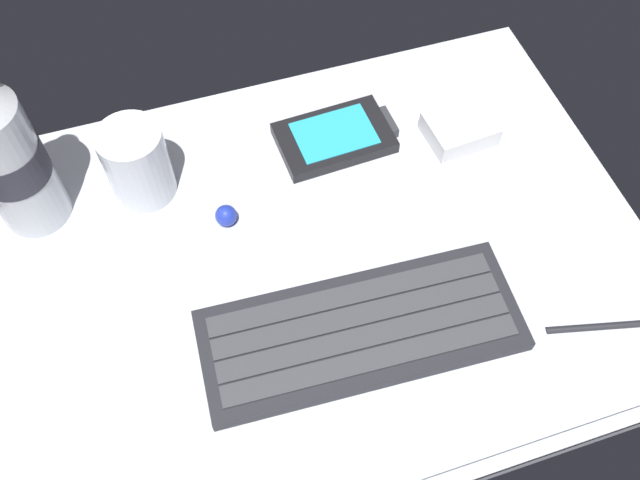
{
  "coord_description": "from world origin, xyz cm",
  "views": [
    {
      "loc": [
        -10.44,
        -32.51,
        58.05
      ],
      "look_at": [
        0.0,
        0.0,
        3.0
      ],
      "focal_mm": 38.75,
      "sensor_mm": 36.0,
      "label": 1
    }
  ],
  "objects_px": {
    "juice_cup": "(138,165)",
    "water_bottle": "(5,155)",
    "trackball_mouse": "(226,216)",
    "stylus_pen": "(598,325)",
    "handheld_device": "(336,137)",
    "charger_block": "(460,129)",
    "keyboard": "(361,330)"
  },
  "relations": [
    {
      "from": "handheld_device",
      "to": "stylus_pen",
      "type": "xyz_separation_m",
      "value": [
        0.16,
        -0.28,
        -0.0
      ]
    },
    {
      "from": "juice_cup",
      "to": "water_bottle",
      "type": "relative_size",
      "value": 0.41
    },
    {
      "from": "trackball_mouse",
      "to": "stylus_pen",
      "type": "xyz_separation_m",
      "value": [
        0.3,
        -0.22,
        -0.01
      ]
    },
    {
      "from": "juice_cup",
      "to": "trackball_mouse",
      "type": "xyz_separation_m",
      "value": [
        0.07,
        -0.07,
        -0.03
      ]
    },
    {
      "from": "stylus_pen",
      "to": "juice_cup",
      "type": "bearing_deg",
      "value": 155.63
    },
    {
      "from": "keyboard",
      "to": "water_bottle",
      "type": "bearing_deg",
      "value": 139.44
    },
    {
      "from": "keyboard",
      "to": "handheld_device",
      "type": "xyz_separation_m",
      "value": [
        0.05,
        0.22,
        -0.0
      ]
    },
    {
      "from": "keyboard",
      "to": "juice_cup",
      "type": "height_order",
      "value": "juice_cup"
    },
    {
      "from": "charger_block",
      "to": "keyboard",
      "type": "bearing_deg",
      "value": -133.77
    },
    {
      "from": "keyboard",
      "to": "juice_cup",
      "type": "relative_size",
      "value": 3.47
    },
    {
      "from": "stylus_pen",
      "to": "water_bottle",
      "type": "bearing_deg",
      "value": 162.07
    },
    {
      "from": "juice_cup",
      "to": "charger_block",
      "type": "height_order",
      "value": "juice_cup"
    },
    {
      "from": "juice_cup",
      "to": "charger_block",
      "type": "xyz_separation_m",
      "value": [
        0.34,
        -0.03,
        -0.03
      ]
    },
    {
      "from": "water_bottle",
      "to": "keyboard",
      "type": "bearing_deg",
      "value": -40.56
    },
    {
      "from": "handheld_device",
      "to": "stylus_pen",
      "type": "distance_m",
      "value": 0.32
    },
    {
      "from": "keyboard",
      "to": "stylus_pen",
      "type": "relative_size",
      "value": 3.11
    },
    {
      "from": "juice_cup",
      "to": "stylus_pen",
      "type": "xyz_separation_m",
      "value": [
        0.37,
        -0.28,
        -0.04
      ]
    },
    {
      "from": "water_bottle",
      "to": "charger_block",
      "type": "relative_size",
      "value": 2.97
    },
    {
      "from": "juice_cup",
      "to": "charger_block",
      "type": "distance_m",
      "value": 0.34
    },
    {
      "from": "trackball_mouse",
      "to": "stylus_pen",
      "type": "distance_m",
      "value": 0.37
    },
    {
      "from": "trackball_mouse",
      "to": "stylus_pen",
      "type": "relative_size",
      "value": 0.23
    },
    {
      "from": "stylus_pen",
      "to": "trackball_mouse",
      "type": "bearing_deg",
      "value": 157.03
    },
    {
      "from": "trackball_mouse",
      "to": "juice_cup",
      "type": "bearing_deg",
      "value": 137.0
    },
    {
      "from": "keyboard",
      "to": "water_bottle",
      "type": "distance_m",
      "value": 0.36
    },
    {
      "from": "handheld_device",
      "to": "water_bottle",
      "type": "distance_m",
      "value": 0.33
    },
    {
      "from": "handheld_device",
      "to": "water_bottle",
      "type": "bearing_deg",
      "value": 179.04
    },
    {
      "from": "handheld_device",
      "to": "charger_block",
      "type": "height_order",
      "value": "charger_block"
    },
    {
      "from": "juice_cup",
      "to": "charger_block",
      "type": "relative_size",
      "value": 1.21
    },
    {
      "from": "water_bottle",
      "to": "trackball_mouse",
      "type": "distance_m",
      "value": 0.21
    },
    {
      "from": "water_bottle",
      "to": "charger_block",
      "type": "height_order",
      "value": "water_bottle"
    },
    {
      "from": "water_bottle",
      "to": "trackball_mouse",
      "type": "bearing_deg",
      "value": -21.58
    },
    {
      "from": "water_bottle",
      "to": "stylus_pen",
      "type": "height_order",
      "value": "water_bottle"
    }
  ]
}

